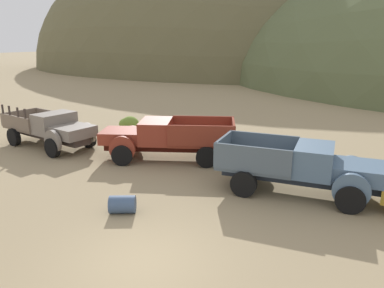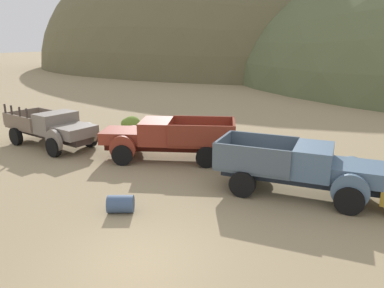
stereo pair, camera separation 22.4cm
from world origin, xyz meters
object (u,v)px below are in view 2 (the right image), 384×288
at_px(truck_chalk_blue, 308,169).
at_px(oil_drum_spare, 121,204).
at_px(truck_primer_gray, 56,129).
at_px(truck_rust_red, 160,138).

xyz_separation_m(truck_chalk_blue, oil_drum_spare, (-5.44, -3.93, -0.72)).
xyz_separation_m(truck_primer_gray, truck_rust_red, (5.99, 0.48, 0.02)).
bearing_deg(oil_drum_spare, truck_rust_red, 105.59).
bearing_deg(truck_chalk_blue, truck_rust_red, 165.65).
distance_m(truck_primer_gray, truck_chalk_blue, 13.05).
height_order(truck_primer_gray, truck_rust_red, truck_primer_gray).
distance_m(truck_primer_gray, truck_rust_red, 6.00).
bearing_deg(truck_chalk_blue, truck_primer_gray, 173.86).
bearing_deg(truck_rust_red, truck_chalk_blue, 147.83).
bearing_deg(truck_chalk_blue, oil_drum_spare, -144.99).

